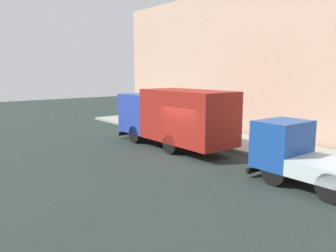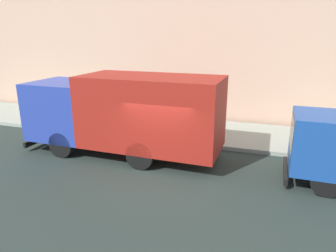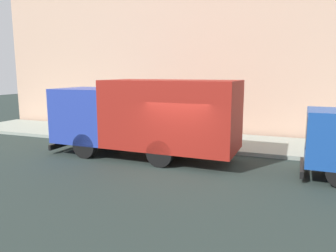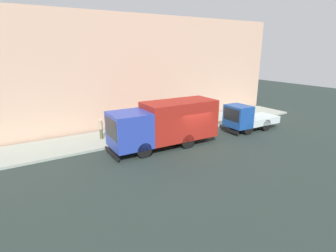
{
  "view_description": "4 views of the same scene",
  "coord_description": "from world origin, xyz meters",
  "px_view_note": "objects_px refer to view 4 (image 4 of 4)",
  "views": [
    {
      "loc": [
        -10.58,
        -12.3,
        4.22
      ],
      "look_at": [
        1.19,
        2.23,
        1.19
      ],
      "focal_mm": 35.32,
      "sensor_mm": 36.0,
      "label": 1
    },
    {
      "loc": [
        -9.38,
        -3.45,
        4.78
      ],
      "look_at": [
        0.63,
        -0.19,
        1.61
      ],
      "focal_mm": 32.51,
      "sensor_mm": 36.0,
      "label": 2
    },
    {
      "loc": [
        -10.92,
        -3.85,
        3.59
      ],
      "look_at": [
        0.8,
        0.64,
        1.5
      ],
      "focal_mm": 34.43,
      "sensor_mm": 36.0,
      "label": 3
    },
    {
      "loc": [
        -14.65,
        11.6,
        6.98
      ],
      "look_at": [
        1.68,
        1.43,
        1.41
      ],
      "focal_mm": 28.71,
      "sensor_mm": 36.0,
      "label": 4
    }
  ],
  "objects_px": {
    "pedestrian_walking": "(131,128)",
    "large_utility_truck": "(165,123)",
    "small_flatbed_truck": "(247,118)",
    "pedestrian_standing": "(101,128)"
  },
  "relations": [
    {
      "from": "large_utility_truck",
      "to": "pedestrian_standing",
      "type": "bearing_deg",
      "value": 45.84
    },
    {
      "from": "large_utility_truck",
      "to": "small_flatbed_truck",
      "type": "xyz_separation_m",
      "value": [
        -0.33,
        -8.11,
        -0.71
      ]
    },
    {
      "from": "large_utility_truck",
      "to": "pedestrian_walking",
      "type": "bearing_deg",
      "value": 38.87
    },
    {
      "from": "small_flatbed_truck",
      "to": "large_utility_truck",
      "type": "bearing_deg",
      "value": 89.2
    },
    {
      "from": "large_utility_truck",
      "to": "small_flatbed_truck",
      "type": "bearing_deg",
      "value": -90.99
    },
    {
      "from": "large_utility_truck",
      "to": "pedestrian_standing",
      "type": "xyz_separation_m",
      "value": [
        3.68,
        3.62,
        -0.79
      ]
    },
    {
      "from": "pedestrian_standing",
      "to": "small_flatbed_truck",
      "type": "bearing_deg",
      "value": 44.79
    },
    {
      "from": "large_utility_truck",
      "to": "pedestrian_walking",
      "type": "xyz_separation_m",
      "value": [
        2.27,
        1.74,
        -0.73
      ]
    },
    {
      "from": "pedestrian_walking",
      "to": "large_utility_truck",
      "type": "bearing_deg",
      "value": -166.65
    },
    {
      "from": "small_flatbed_truck",
      "to": "pedestrian_standing",
      "type": "xyz_separation_m",
      "value": [
        4.01,
        11.72,
        -0.08
      ]
    }
  ]
}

